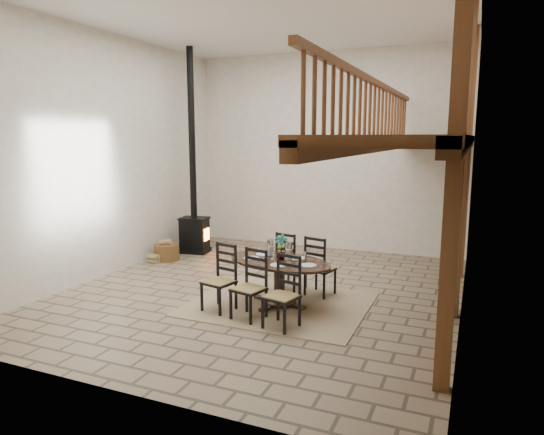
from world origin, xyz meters
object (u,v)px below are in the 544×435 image
at_px(wood_stove, 194,209).
at_px(log_stack, 153,259).
at_px(log_basket, 167,251).
at_px(dining_table, 275,282).

relative_size(wood_stove, log_stack, 16.15).
bearing_deg(wood_stove, log_basket, -110.15).
relative_size(dining_table, wood_stove, 0.48).
relative_size(dining_table, log_stack, 7.78).
bearing_deg(log_basket, wood_stove, 78.26).
xyz_separation_m(log_basket, log_stack, (-0.14, -0.35, -0.11)).
relative_size(wood_stove, log_basket, 8.52).
distance_m(dining_table, log_basket, 4.08).
distance_m(dining_table, wood_stove, 4.49).
relative_size(dining_table, log_basket, 4.11).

